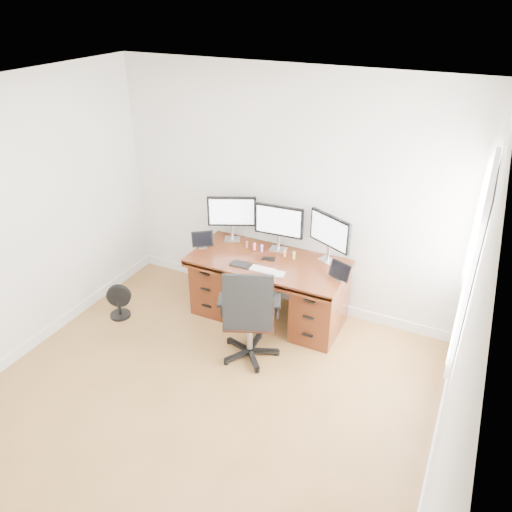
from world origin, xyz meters
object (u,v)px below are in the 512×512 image
at_px(monitor_center, 279,222).
at_px(keyboard, 263,270).
at_px(office_chair, 249,330).
at_px(desk, 269,286).
at_px(floor_fan, 118,302).

bearing_deg(monitor_center, keyboard, -89.33).
bearing_deg(office_chair, desk, 76.57).
xyz_separation_m(desk, monitor_center, (0.00, 0.24, 0.68)).
height_order(floor_fan, keyboard, keyboard).
distance_m(office_chair, monitor_center, 1.23).
relative_size(office_chair, monitor_center, 1.94).
height_order(desk, office_chair, office_chair).
bearing_deg(keyboard, desk, 96.41).
bearing_deg(floor_fan, monitor_center, 8.10).
bearing_deg(keyboard, office_chair, -81.39).
xyz_separation_m(office_chair, keyboard, (-0.09, 0.50, 0.41)).
height_order(desk, floor_fan, desk).
xyz_separation_m(desk, keyboard, (0.04, -0.25, 0.36)).
bearing_deg(monitor_center, office_chair, -86.19).
distance_m(desk, monitor_center, 0.72).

